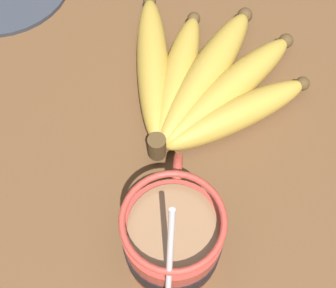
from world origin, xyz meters
TOP-DOWN VIEW (x-y plane):
  - table at (0.00, 0.00)cm, footprint 117.49×117.49cm
  - coffee_mug at (-5.68, 3.32)cm, footprint 15.99×9.35cm
  - banana_bunch at (14.28, 1.45)cm, footprint 24.13×22.31cm

SIDE VIEW (x-z plane):
  - table at x=0.00cm, z-range 0.00..3.86cm
  - banana_bunch at x=14.28cm, z-range 3.64..8.11cm
  - coffee_mug at x=-5.68cm, z-range -0.30..16.63cm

